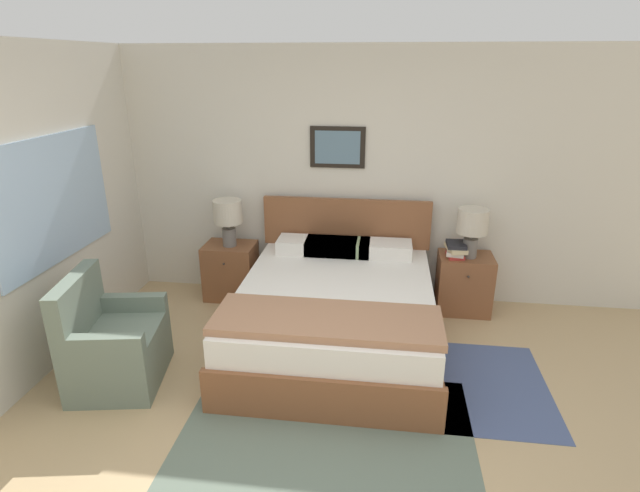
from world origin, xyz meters
TOP-DOWN VIEW (x-y plane):
  - ground_plane at (0.00, 0.00)m, footprint 16.00×16.00m
  - wall_back at (-0.00, 2.63)m, footprint 6.91×0.09m
  - wall_left at (-2.28, 1.30)m, footprint 0.08×5.00m
  - area_rug_main at (0.13, 0.33)m, footprint 2.02×1.43m
  - area_rug_bedside at (1.34, 1.04)m, footprint 0.94×1.23m
  - bed at (0.07, 1.52)m, footprint 1.74×2.12m
  - armchair at (-1.63, 0.73)m, footprint 0.77×0.86m
  - nightstand_near_window at (-1.16, 2.35)m, footprint 0.53×0.43m
  - nightstand_by_door at (1.30, 2.35)m, footprint 0.53×0.43m
  - table_lamp_near_window at (-1.15, 2.33)m, footprint 0.29×0.29m
  - table_lamp_by_door at (1.31, 2.33)m, footprint 0.29×0.29m
  - book_thick_bottom at (1.18, 2.31)m, footprint 0.17×0.22m
  - book_hardcover_middle at (1.18, 2.31)m, footprint 0.20×0.24m
  - book_novel_upper at (1.18, 2.31)m, footprint 0.21×0.30m
  - book_slim_near_top at (1.18, 2.31)m, footprint 0.19×0.24m

SIDE VIEW (x-z plane):
  - ground_plane at x=0.00m, z-range 0.00..0.00m
  - area_rug_main at x=0.13m, z-range 0.00..0.01m
  - area_rug_bedside at x=1.34m, z-range 0.00..0.01m
  - nightstand_near_window at x=-1.16m, z-range 0.00..0.60m
  - nightstand_by_door at x=1.30m, z-range 0.00..0.60m
  - armchair at x=-1.63m, z-range -0.14..0.77m
  - bed at x=0.07m, z-range -0.23..0.88m
  - book_thick_bottom at x=1.18m, z-range 0.60..0.63m
  - book_hardcover_middle at x=1.18m, z-range 0.63..0.67m
  - book_novel_upper at x=1.18m, z-range 0.67..0.72m
  - book_slim_near_top at x=1.18m, z-range 0.72..0.75m
  - table_lamp_near_window at x=-1.15m, z-range 0.69..1.18m
  - table_lamp_by_door at x=1.31m, z-range 0.69..1.18m
  - wall_back at x=0.00m, z-range 0.00..2.60m
  - wall_left at x=-2.28m, z-range 0.00..2.60m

